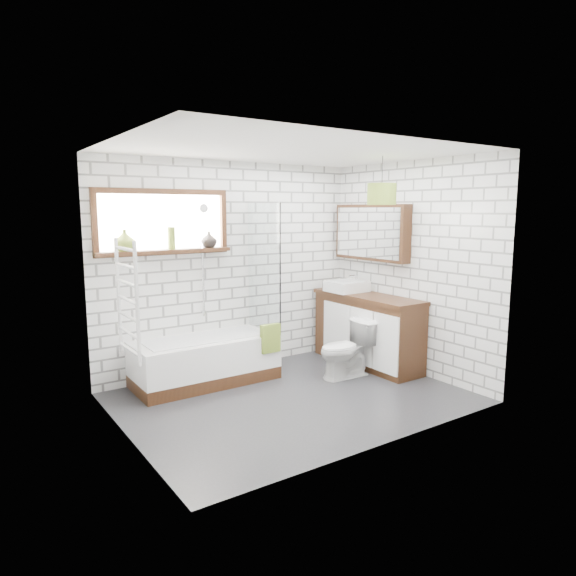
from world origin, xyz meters
TOP-DOWN VIEW (x-y plane):
  - floor at (0.00, 0.00)m, footprint 3.40×2.60m
  - ceiling at (0.00, 0.00)m, footprint 3.40×2.60m
  - wall_back at (0.00, 1.30)m, footprint 3.40×0.01m
  - wall_front at (0.00, -1.30)m, footprint 3.40×0.01m
  - wall_left at (-1.70, 0.00)m, footprint 0.01×2.60m
  - wall_right at (1.70, 0.00)m, footprint 0.01×2.60m
  - window at (-0.85, 1.26)m, footprint 1.52×0.16m
  - towel_radiator at (-1.66, 0.00)m, footprint 0.06×0.52m
  - mirror_cabinet at (1.62, 0.60)m, footprint 0.16×1.20m
  - shower_riser at (-0.40, 1.26)m, footprint 0.02×0.02m
  - bathtub at (-0.54, 0.95)m, footprint 1.59×0.70m
  - shower_screen at (0.24, 0.95)m, footprint 0.02×0.72m
  - towel_green at (0.11, 0.60)m, footprint 0.24×0.06m
  - towel_beige at (0.11, 0.60)m, footprint 0.18×0.04m
  - vanity at (1.45, 0.45)m, footprint 0.50×1.56m
  - basin at (1.39, 0.79)m, footprint 0.46×0.40m
  - tap at (1.55, 0.79)m, footprint 0.03×0.03m
  - toilet at (0.90, 0.21)m, footprint 0.40×0.67m
  - vase_olive at (-1.29, 1.23)m, footprint 0.25×0.25m
  - vase_dark at (-0.32, 1.23)m, footprint 0.22×0.22m
  - bottle at (-0.78, 1.23)m, footprint 0.09×0.09m
  - pendant at (1.07, -0.13)m, footprint 0.31×0.31m

SIDE VIEW (x-z plane):
  - floor at x=0.00m, z-range -0.01..0.00m
  - bathtub at x=-0.54m, z-range 0.00..0.51m
  - toilet at x=0.90m, z-range 0.00..0.67m
  - vanity at x=1.45m, z-range 0.00..0.89m
  - towel_green at x=0.11m, z-range 0.33..0.66m
  - towel_beige at x=0.11m, z-range 0.38..0.61m
  - basin at x=1.39m, z-range 0.89..1.03m
  - tap at x=1.55m, z-range 0.94..1.09m
  - towel_radiator at x=-1.66m, z-range 0.70..1.70m
  - wall_back at x=0.00m, z-range 0.00..2.50m
  - wall_front at x=0.00m, z-range 0.00..2.50m
  - wall_left at x=-1.70m, z-range 0.00..2.50m
  - wall_right at x=1.70m, z-range 0.00..2.50m
  - shower_screen at x=0.24m, z-range 0.51..2.01m
  - shower_riser at x=-0.40m, z-range 0.70..2.00m
  - vase_dark at x=-0.32m, z-range 1.48..1.67m
  - vase_olive at x=-1.29m, z-range 1.48..1.71m
  - bottle at x=-0.78m, z-range 1.48..1.73m
  - mirror_cabinet at x=1.62m, z-range 1.30..2.00m
  - window at x=-0.85m, z-range 1.46..2.14m
  - pendant at x=1.07m, z-range 1.99..2.21m
  - ceiling at x=0.00m, z-range 2.50..2.51m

